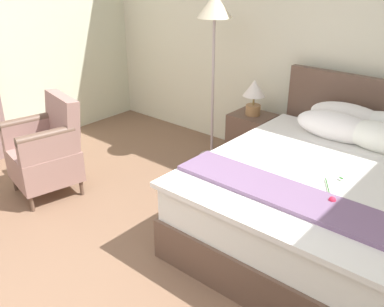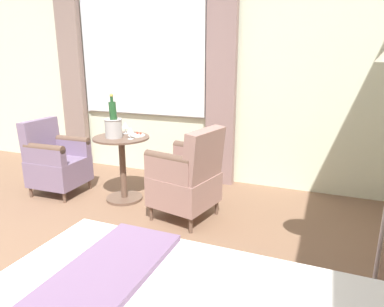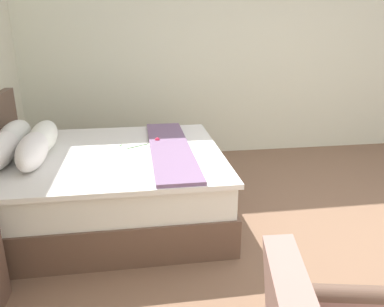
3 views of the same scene
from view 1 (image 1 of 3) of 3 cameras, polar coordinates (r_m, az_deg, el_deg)
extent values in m
cube|color=beige|center=(4.55, 15.01, 17.01)|extent=(5.39, 0.12, 3.06)
cube|color=brown|center=(3.59, 16.66, -8.81)|extent=(1.71, 2.00, 0.33)
cube|color=white|center=(3.44, 17.27, -4.65)|extent=(1.66, 1.94, 0.27)
cube|color=white|center=(3.32, 17.18, -2.71)|extent=(1.75, 1.88, 0.04)
cube|color=slate|center=(2.90, 13.21, -5.60)|extent=(1.71, 0.36, 0.03)
cube|color=brown|center=(4.25, 23.55, 3.86)|extent=(1.80, 0.08, 0.78)
ellipsoid|color=white|center=(4.11, 20.09, 4.54)|extent=(0.72, 0.22, 0.26)
ellipsoid|color=white|center=(3.89, 18.69, 3.42)|extent=(0.73, 0.26, 0.26)
cylinder|color=#2D6628|center=(3.05, 17.74, -4.62)|extent=(0.18, 0.29, 0.01)
sphere|color=#DB2342|center=(2.90, 18.18, -5.93)|extent=(0.05, 0.05, 0.05)
ellipsoid|color=#33702D|center=(3.22, 19.26, -3.10)|extent=(0.05, 0.04, 0.01)
cube|color=white|center=(2.97, 16.61, -5.32)|extent=(0.08, 0.11, 0.00)
cube|color=brown|center=(4.67, 7.89, 1.88)|extent=(0.43, 0.37, 0.57)
sphere|color=tan|center=(4.51, 10.40, 2.59)|extent=(0.02, 0.02, 0.02)
cylinder|color=#9F7246|center=(4.55, 8.14, 5.78)|extent=(0.16, 0.16, 0.11)
cylinder|color=olive|center=(4.52, 8.21, 7.01)|extent=(0.02, 0.02, 0.10)
cone|color=silver|center=(4.48, 8.32, 8.65)|extent=(0.23, 0.23, 0.17)
cylinder|color=#C0AFB1|center=(4.86, 2.61, -0.39)|extent=(0.28, 0.28, 0.03)
cylinder|color=#C0AFB1|center=(4.59, 2.80, 8.29)|extent=(0.03, 0.03, 1.50)
cone|color=beige|center=(4.42, 3.04, 19.14)|extent=(0.35, 0.35, 0.23)
cylinder|color=brown|center=(4.52, -22.52, -3.67)|extent=(0.04, 0.04, 0.15)
cylinder|color=brown|center=(4.10, -20.57, -6.27)|extent=(0.04, 0.04, 0.15)
cylinder|color=brown|center=(4.63, -16.97, -2.05)|extent=(0.04, 0.04, 0.15)
cylinder|color=brown|center=(4.23, -14.52, -4.42)|extent=(0.04, 0.04, 0.15)
cube|color=#977068|center=(4.26, -19.07, -1.38)|extent=(0.66, 0.66, 0.30)
cube|color=#977068|center=(4.18, -16.90, 4.23)|extent=(0.55, 0.27, 0.49)
cube|color=#977068|center=(4.36, -20.82, 2.70)|extent=(0.19, 0.52, 0.22)
cylinder|color=brown|center=(4.32, -21.04, 4.07)|extent=(0.19, 0.52, 0.09)
cube|color=#977068|center=(3.95, -18.71, 0.76)|extent=(0.19, 0.52, 0.22)
cylinder|color=brown|center=(3.91, -18.94, 2.25)|extent=(0.19, 0.52, 0.09)
camera|label=2|loc=(3.19, 31.94, 11.36)|focal=32.00mm
camera|label=3|loc=(5.05, -19.99, 19.34)|focal=35.00mm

